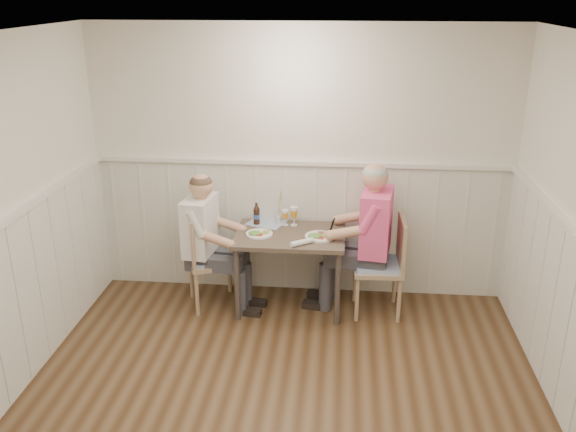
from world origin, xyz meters
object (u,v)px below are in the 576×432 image
object	(u,v)px
chair_left	(206,256)
man_in_pink	(370,250)
grass_vase	(279,208)
diner_cream	(206,252)
beer_bottle	(257,215)
chair_right	(384,262)
dining_table	(290,243)

from	to	relation	value
chair_left	man_in_pink	distance (m)	1.53
chair_left	grass_vase	size ratio (longest dim) A/B	2.68
chair_left	diner_cream	size ratio (longest dim) A/B	0.70
man_in_pink	diner_cream	distance (m)	1.52
diner_cream	beer_bottle	size ratio (longest dim) A/B	6.16
chair_right	chair_left	xyz separation A→B (m)	(-1.66, -0.01, -0.00)
grass_vase	chair_left	bearing A→B (deg)	-156.81
diner_cream	grass_vase	world-z (taller)	diner_cream
chair_right	grass_vase	bearing A→B (deg)	164.84
chair_right	beer_bottle	world-z (taller)	beer_bottle
chair_left	beer_bottle	size ratio (longest dim) A/B	4.31
chair_left	beer_bottle	distance (m)	0.61
dining_table	chair_right	world-z (taller)	chair_right
man_in_pink	beer_bottle	size ratio (longest dim) A/B	6.71
dining_table	chair_right	distance (m)	0.89
beer_bottle	chair_left	bearing A→B (deg)	-152.42
chair_left	dining_table	bearing A→B (deg)	2.19
chair_right	chair_left	world-z (taller)	chair_right
diner_cream	grass_vase	distance (m)	0.80
chair_right	chair_left	distance (m)	1.66
man_in_pink	grass_vase	bearing A→B (deg)	164.60
chair_left	diner_cream	xyz separation A→B (m)	(0.00, -0.02, 0.05)
man_in_pink	beer_bottle	distance (m)	1.12
beer_bottle	diner_cream	bearing A→B (deg)	-150.21
dining_table	man_in_pink	size ratio (longest dim) A/B	0.69
diner_cream	man_in_pink	bearing A→B (deg)	2.42
dining_table	diner_cream	size ratio (longest dim) A/B	0.75
chair_right	beer_bottle	size ratio (longest dim) A/B	4.32
beer_bottle	grass_vase	distance (m)	0.22
chair_right	diner_cream	world-z (taller)	diner_cream
dining_table	chair_left	bearing A→B (deg)	-177.81
dining_table	chair_left	world-z (taller)	chair_left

